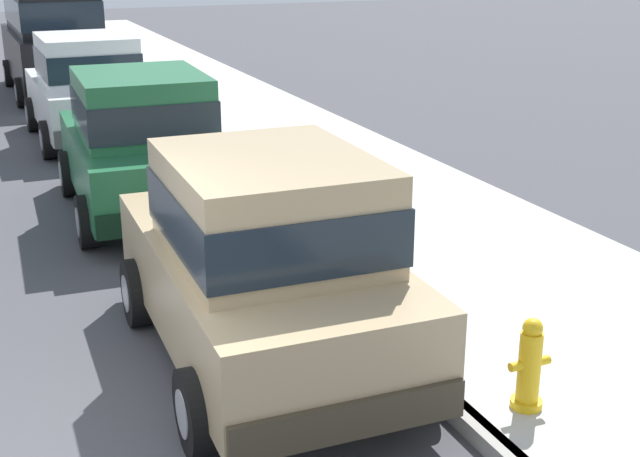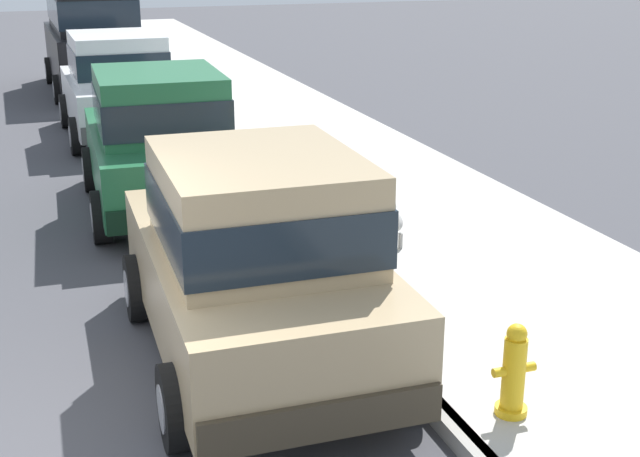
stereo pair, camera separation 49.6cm
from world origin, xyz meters
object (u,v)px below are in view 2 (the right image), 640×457
at_px(dog_grey, 392,219).
at_px(car_tan_hatchback, 256,257).
at_px(car_green_hatchback, 160,139).
at_px(car_black_van, 92,31).
at_px(fire_hydrant, 514,373).
at_px(car_white_hatchback, 118,84).

bearing_deg(dog_grey, car_tan_hatchback, -135.91).
xyz_separation_m(car_green_hatchback, dog_grey, (2.22, -2.52, -0.55)).
bearing_deg(car_tan_hatchback, dog_grey, 44.09).
bearing_deg(car_green_hatchback, car_black_van, 89.83).
bearing_deg(dog_grey, fire_hydrant, -100.18).
height_order(car_black_van, dog_grey, car_black_van).
relative_size(car_white_hatchback, fire_hydrant, 5.28).
xyz_separation_m(dog_grey, fire_hydrant, (-0.67, -3.72, 0.05)).
bearing_deg(fire_hydrant, dog_grey, 79.82).
distance_m(car_tan_hatchback, car_white_hatchback, 9.23).
bearing_deg(car_white_hatchback, car_black_van, 89.57).
bearing_deg(fire_hydrant, car_black_van, 95.38).
relative_size(car_tan_hatchback, car_white_hatchback, 1.00).
xyz_separation_m(car_tan_hatchback, car_white_hatchback, (-0.08, 9.23, 0.00)).
distance_m(car_black_van, dog_grey, 12.68).
xyz_separation_m(car_black_van, dog_grey, (2.19, -12.45, -0.97)).
relative_size(car_tan_hatchback, car_green_hatchback, 0.99).
height_order(car_green_hatchback, dog_grey, car_green_hatchback).
bearing_deg(car_green_hatchback, car_white_hatchback, 90.13).
bearing_deg(fire_hydrant, car_tan_hatchback, 132.39).
xyz_separation_m(car_white_hatchback, fire_hydrant, (1.56, -10.86, -0.50)).
xyz_separation_m(car_tan_hatchback, car_green_hatchback, (-0.07, 4.60, 0.00)).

